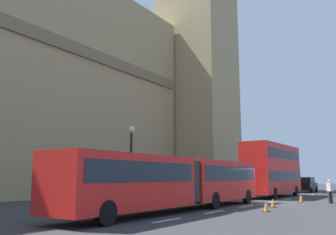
{
  "coord_description": "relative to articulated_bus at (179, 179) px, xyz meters",
  "views": [
    {
      "loc": [
        -26.67,
        -9.13,
        1.87
      ],
      "look_at": [
        -5.83,
        4.68,
        5.94
      ],
      "focal_mm": 39.14,
      "sensor_mm": 36.0,
      "label": 1
    }
  ],
  "objects": [
    {
      "name": "double_decker_bus",
      "position": [
        16.91,
        0.0,
        0.96
      ],
      "size": [
        10.63,
        2.54,
        4.9
      ],
      "color": "red",
      "rests_on": "ground_plane"
    },
    {
      "name": "articulated_bus",
      "position": [
        0.0,
        0.0,
        0.0
      ],
      "size": [
        17.7,
        2.54,
        2.9
      ],
      "color": "red",
      "rests_on": "ground_plane"
    },
    {
      "name": "traffic_cone_middle",
      "position": [
        5.12,
        -3.69,
        -1.46
      ],
      "size": [
        0.36,
        0.36,
        0.58
      ],
      "color": "black",
      "rests_on": "ground_plane"
    },
    {
      "name": "sedan_lead",
      "position": [
        30.81,
        0.19,
        -0.83
      ],
      "size": [
        4.4,
        1.86,
        1.85
      ],
      "color": "black",
      "rests_on": "ground_plane"
    },
    {
      "name": "traffic_cone_west",
      "position": [
        2.05,
        -4.3,
        -1.46
      ],
      "size": [
        0.36,
        0.36,
        0.58
      ],
      "color": "black",
      "rests_on": "ground_plane"
    },
    {
      "name": "street_lamp",
      "position": [
        1.16,
        4.51,
        1.31
      ],
      "size": [
        0.44,
        0.44,
        5.27
      ],
      "color": "black",
      "rests_on": "ground_plane"
    },
    {
      "name": "traffic_cone_east",
      "position": [
        11.02,
        -3.93,
        -1.46
      ],
      "size": [
        0.36,
        0.36,
        0.58
      ],
      "color": "black",
      "rests_on": "ground_plane"
    },
    {
      "name": "ground_plane",
      "position": [
        8.72,
        -1.99,
        -1.75
      ],
      "size": [
        160.0,
        160.0,
        0.0
      ],
      "primitive_type": "plane",
      "color": "#333335"
    },
    {
      "name": "lane_centre_marking",
      "position": [
        14.15,
        -1.99,
        -1.74
      ],
      "size": [
        39.0,
        0.16,
        0.01
      ],
      "color": "silver",
      "rests_on": "ground_plane"
    },
    {
      "name": "pedestrian_near_cones",
      "position": [
        10.9,
        -6.02,
        -0.83
      ],
      "size": [
        0.43,
        0.47,
        1.69
      ],
      "color": "#333333",
      "rests_on": "ground_plane"
    }
  ]
}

